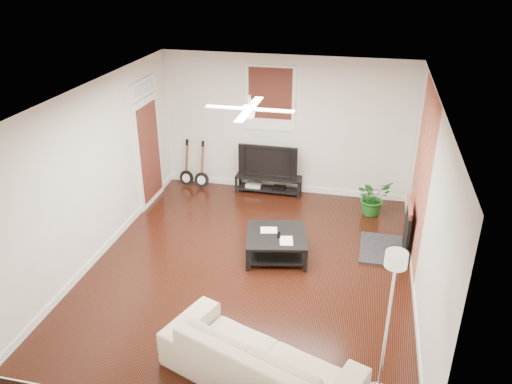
% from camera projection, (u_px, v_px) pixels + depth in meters
% --- Properties ---
extents(room, '(5.01, 6.01, 2.81)m').
position_uv_depth(room, '(250.00, 188.00, 7.50)').
color(room, black).
rests_on(room, ground).
extents(brick_accent, '(0.02, 2.20, 2.80)m').
position_uv_depth(brick_accent, '(421.00, 177.00, 7.88)').
color(brick_accent, '#A84B36').
rests_on(brick_accent, floor).
extents(fireplace, '(0.80, 1.10, 0.92)m').
position_uv_depth(fireplace, '(395.00, 227.00, 8.34)').
color(fireplace, black).
rests_on(fireplace, floor).
extents(window_back, '(1.00, 0.06, 1.30)m').
position_uv_depth(window_back, '(270.00, 98.00, 9.93)').
color(window_back, '#33130E').
rests_on(window_back, wall_back).
extents(door_left, '(0.08, 1.00, 2.50)m').
position_uv_depth(door_left, '(148.00, 142.00, 9.73)').
color(door_left, white).
rests_on(door_left, wall_left).
extents(tv_stand, '(1.34, 0.36, 0.38)m').
position_uv_depth(tv_stand, '(268.00, 184.00, 10.52)').
color(tv_stand, black).
rests_on(tv_stand, floor).
extents(tv, '(1.20, 0.16, 0.69)m').
position_uv_depth(tv, '(269.00, 160.00, 10.31)').
color(tv, black).
rests_on(tv, tv_stand).
extents(coffee_table, '(1.14, 1.14, 0.40)m').
position_uv_depth(coffee_table, '(276.00, 245.00, 8.34)').
color(coffee_table, black).
rests_on(coffee_table, floor).
extents(sofa, '(2.51, 1.68, 0.68)m').
position_uv_depth(sofa, '(260.00, 359.00, 5.82)').
color(sofa, tan).
rests_on(sofa, floor).
extents(floor_lamp, '(0.41, 0.41, 1.91)m').
position_uv_depth(floor_lamp, '(387.00, 329.00, 5.38)').
color(floor_lamp, white).
rests_on(floor_lamp, floor).
extents(potted_plant, '(0.84, 0.83, 0.71)m').
position_uv_depth(potted_plant, '(373.00, 197.00, 9.60)').
color(potted_plant, '#195A1B').
rests_on(potted_plant, floor).
extents(guitar_left, '(0.34, 0.27, 1.00)m').
position_uv_depth(guitar_left, '(186.00, 164.00, 10.72)').
color(guitar_left, black).
rests_on(guitar_left, floor).
extents(guitar_right, '(0.32, 0.24, 1.00)m').
position_uv_depth(guitar_right, '(201.00, 166.00, 10.62)').
color(guitar_right, black).
rests_on(guitar_right, floor).
extents(ceiling_fan, '(1.24, 1.24, 0.32)m').
position_uv_depth(ceiling_fan, '(250.00, 109.00, 6.98)').
color(ceiling_fan, white).
rests_on(ceiling_fan, ceiling).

